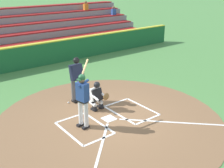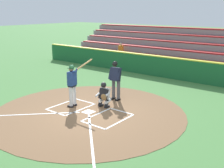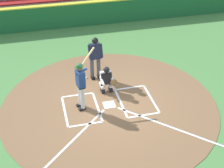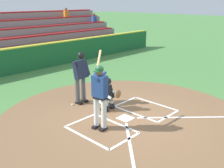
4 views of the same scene
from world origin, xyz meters
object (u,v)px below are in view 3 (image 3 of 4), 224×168
at_px(catcher, 107,79).
at_px(baseball, 87,78).
at_px(batter, 81,82).
at_px(plate_umpire, 95,55).

height_order(catcher, baseball, catcher).
relative_size(batter, baseball, 28.76).
xyz_separation_m(batter, baseball, (-0.51, -1.93, -1.06)).
relative_size(catcher, baseball, 15.27).
bearing_deg(batter, catcher, -144.72).
relative_size(plate_umpire, baseball, 25.20).
xyz_separation_m(catcher, plate_umpire, (0.22, -1.09, 0.49)).
bearing_deg(catcher, plate_umpire, -78.73).
bearing_deg(batter, plate_umpire, -115.46).
bearing_deg(plate_umpire, catcher, 101.27).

